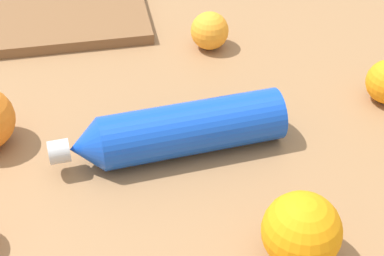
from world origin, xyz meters
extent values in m
plane|color=olive|center=(0.00, 0.00, 0.00)|extent=(2.40, 2.40, 0.00)
cylinder|color=blue|center=(-0.03, 0.01, 0.03)|extent=(0.23, 0.07, 0.07)
cone|color=blue|center=(0.10, 0.01, 0.03)|extent=(0.04, 0.07, 0.07)
cylinder|color=#B2B7BF|center=(0.14, 0.01, 0.03)|extent=(0.03, 0.03, 0.03)
sphere|color=orange|center=(-0.09, 0.21, 0.04)|extent=(0.08, 0.08, 0.08)
sphere|color=orange|center=(-0.13, -0.22, 0.03)|extent=(0.06, 0.06, 0.06)
cube|color=brown|center=(0.09, -0.35, 0.01)|extent=(0.30, 0.20, 0.02)
camera|label=1|loc=(0.13, 0.56, 0.50)|focal=54.49mm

